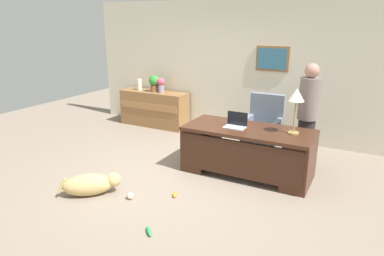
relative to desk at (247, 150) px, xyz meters
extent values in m
plane|color=gray|center=(-0.79, -0.70, -0.40)|extent=(12.00, 12.00, 0.00)
cube|color=beige|center=(-0.79, 1.90, 0.95)|extent=(7.00, 0.12, 2.70)
cube|color=olive|center=(-0.20, 1.83, 1.19)|extent=(0.63, 0.03, 0.47)
cube|color=#336A87|center=(-0.20, 1.81, 1.19)|extent=(0.55, 0.01, 0.39)
cube|color=#422316|center=(0.00, 0.03, 0.31)|extent=(1.92, 0.85, 0.05)
cube|color=#422316|center=(-0.78, 0.03, -0.06)|extent=(0.36, 0.79, 0.68)
cube|color=#422316|center=(0.78, 0.03, -0.06)|extent=(0.36, 0.79, 0.68)
cube|color=#381E13|center=(0.00, -0.37, -0.03)|extent=(1.82, 0.04, 0.55)
cube|color=olive|center=(-2.74, 1.55, -0.01)|extent=(1.55, 0.48, 0.78)
cube|color=#A16F40|center=(-2.74, 1.31, 0.08)|extent=(1.45, 0.02, 0.14)
cube|color=slate|center=(-0.04, 0.89, -0.03)|extent=(0.60, 0.58, 0.18)
cylinder|color=black|center=(-0.04, 0.89, -0.26)|extent=(0.10, 0.10, 0.28)
cylinder|color=black|center=(-0.04, 0.89, -0.38)|extent=(0.52, 0.52, 0.05)
cube|color=slate|center=(-0.04, 1.13, 0.36)|extent=(0.60, 0.12, 0.60)
cube|color=slate|center=(-0.30, 0.89, 0.17)|extent=(0.08, 0.50, 0.22)
cube|color=slate|center=(0.22, 0.89, 0.17)|extent=(0.08, 0.50, 0.22)
cylinder|color=#262323|center=(0.72, 0.74, 0.00)|extent=(0.26, 0.26, 0.80)
cylinder|color=slate|center=(0.72, 0.74, 0.72)|extent=(0.32, 0.32, 0.65)
sphere|color=tan|center=(0.72, 0.74, 1.16)|extent=(0.22, 0.22, 0.22)
ellipsoid|color=tan|center=(-1.66, -1.65, -0.25)|extent=(0.71, 0.67, 0.30)
sphere|color=tan|center=(-1.41, -1.43, -0.21)|extent=(0.20, 0.20, 0.20)
cylinder|color=tan|center=(-1.92, -1.87, -0.23)|extent=(0.14, 0.13, 0.21)
cube|color=#B2B5BA|center=(-0.20, -0.04, 0.34)|extent=(0.32, 0.22, 0.01)
cube|color=black|center=(-0.20, 0.07, 0.45)|extent=(0.32, 0.01, 0.21)
cylinder|color=#9E8447|center=(0.65, 0.09, 0.34)|extent=(0.16, 0.16, 0.02)
cylinder|color=#9E8447|center=(0.65, 0.09, 0.58)|extent=(0.02, 0.02, 0.45)
cone|color=silver|center=(0.65, 0.09, 0.90)|extent=(0.22, 0.22, 0.18)
cylinder|color=#9086A7|center=(-2.55, 1.55, 0.46)|extent=(0.13, 0.13, 0.16)
sphere|color=#DD4C6E|center=(-2.55, 1.55, 0.61)|extent=(0.17, 0.17, 0.17)
cylinder|color=silver|center=(-3.13, 1.55, 0.50)|extent=(0.11, 0.11, 0.25)
cylinder|color=brown|center=(-2.72, 1.55, 0.45)|extent=(0.18, 0.18, 0.14)
sphere|color=#348733|center=(-2.72, 1.55, 0.62)|extent=(0.24, 0.24, 0.24)
sphere|color=beige|center=(-1.09, -1.48, -0.36)|extent=(0.09, 0.09, 0.09)
ellipsoid|color=orange|center=(-0.61, -1.12, -0.38)|extent=(0.10, 0.17, 0.05)
ellipsoid|color=green|center=(-0.42, -2.01, -0.38)|extent=(0.17, 0.18, 0.05)
camera|label=1|loc=(1.59, -4.75, 1.87)|focal=32.44mm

